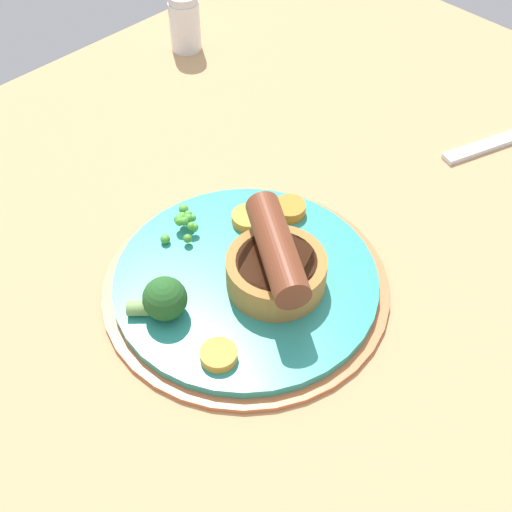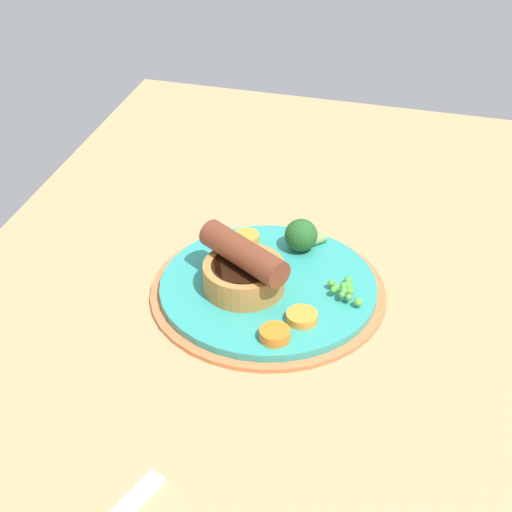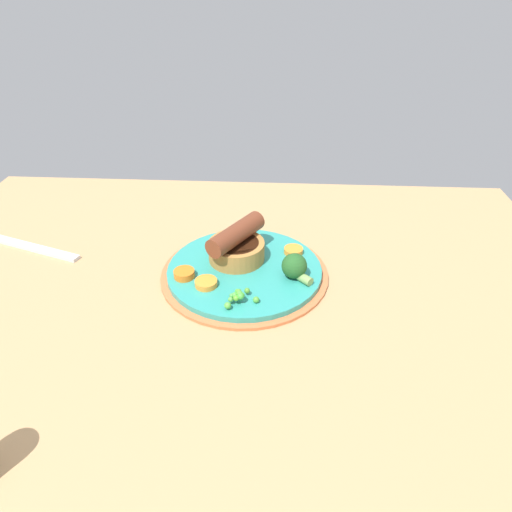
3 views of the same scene
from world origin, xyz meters
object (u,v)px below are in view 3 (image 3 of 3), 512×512
object	(u,v)px
broccoli_floret_near	(295,267)
carrot_slice_1	(293,251)
dinner_plate	(245,272)
fork	(35,248)
carrot_slice_3	(206,283)
sausage_pudding	(236,246)
carrot_slice_0	(184,274)
pea_pile	(239,296)

from	to	relation	value
broccoli_floret_near	carrot_slice_1	world-z (taller)	broccoli_floret_near
dinner_plate	fork	xyz separation A→B (cm)	(-36.43, 5.29, -0.27)
carrot_slice_3	fork	size ratio (longest dim) A/B	0.18
sausage_pudding	carrot_slice_0	bearing A→B (deg)	157.97
dinner_plate	sausage_pudding	xyz separation A→B (cm)	(-1.44, 2.38, 3.33)
broccoli_floret_near	fork	world-z (taller)	broccoli_floret_near
carrot_slice_0	broccoli_floret_near	bearing A→B (deg)	3.48
broccoli_floret_near	carrot_slice_0	world-z (taller)	broccoli_floret_near
fork	carrot_slice_3	bearing A→B (deg)	0.36
carrot_slice_0	fork	world-z (taller)	carrot_slice_0
dinner_plate	sausage_pudding	world-z (taller)	sausage_pudding
dinner_plate	carrot_slice_3	bearing A→B (deg)	-136.42
broccoli_floret_near	carrot_slice_1	size ratio (longest dim) A/B	1.55
sausage_pudding	carrot_slice_0	distance (cm)	9.39
dinner_plate	carrot_slice_0	distance (cm)	9.48
sausage_pudding	carrot_slice_3	size ratio (longest dim) A/B	3.35
carrot_slice_3	pea_pile	bearing A→B (deg)	-34.48
carrot_slice_3	fork	xyz separation A→B (cm)	(-31.17, 10.29, -1.56)
broccoli_floret_near	fork	distance (cm)	44.87
broccoli_floret_near	dinner_plate	bearing A→B (deg)	29.27
broccoli_floret_near	fork	bearing A→B (deg)	34.42
sausage_pudding	fork	xyz separation A→B (cm)	(-34.99, 2.91, -3.60)
carrot_slice_3	sausage_pudding	bearing A→B (deg)	62.66
dinner_plate	sausage_pudding	bearing A→B (deg)	121.22
dinner_plate	carrot_slice_0	bearing A→B (deg)	-161.23
carrot_slice_0	carrot_slice_3	xyz separation A→B (cm)	(3.62, -1.99, -0.11)
carrot_slice_0	sausage_pudding	bearing A→B (deg)	35.97
carrot_slice_1	carrot_slice_0	bearing A→B (deg)	-154.93
fork	dinner_plate	bearing A→B (deg)	10.37
dinner_plate	sausage_pudding	distance (cm)	4.34
sausage_pudding	carrot_slice_1	bearing A→B (deg)	-43.62
pea_pile	carrot_slice_0	xyz separation A→B (cm)	(-8.85, 5.58, -0.45)
broccoli_floret_near	sausage_pudding	bearing A→B (deg)	18.28
carrot_slice_1	sausage_pudding	bearing A→B (deg)	-165.62
dinner_plate	fork	size ratio (longest dim) A/B	1.45
pea_pile	carrot_slice_3	bearing A→B (deg)	145.52
sausage_pudding	pea_pile	distance (cm)	11.17
dinner_plate	fork	distance (cm)	36.81
broccoli_floret_near	carrot_slice_3	bearing A→B (deg)	56.76
sausage_pudding	carrot_slice_1	xyz separation A→B (cm)	(9.09, 2.33, -2.06)
broccoli_floret_near	pea_pile	bearing A→B (deg)	84.06
sausage_pudding	fork	world-z (taller)	sausage_pudding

